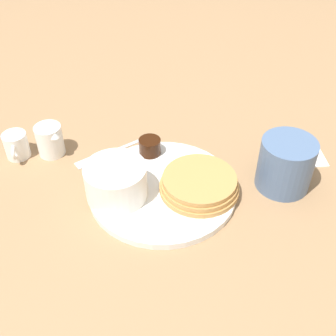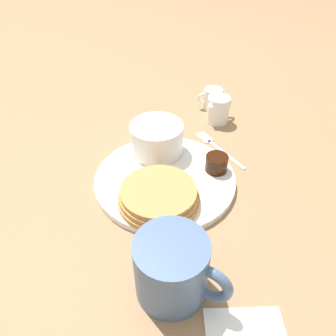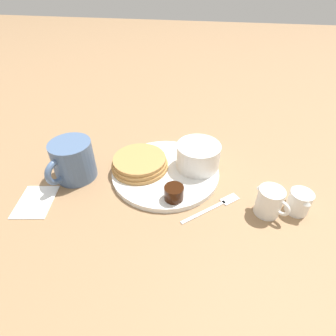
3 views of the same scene
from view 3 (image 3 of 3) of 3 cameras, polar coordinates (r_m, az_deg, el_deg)
name	(u,v)px [view 3 (image 3 of 3)]	position (r m, az deg, el deg)	size (l,w,h in m)	color
ground_plane	(165,174)	(0.62, -0.55, -1.27)	(4.00, 4.00, 0.00)	#93704C
plate	(165,172)	(0.61, -0.55, -0.84)	(0.25, 0.25, 0.01)	white
pancake_stack	(139,163)	(0.61, -6.25, 0.98)	(0.13, 0.13, 0.03)	#B78447
bowl	(198,155)	(0.61, 6.57, 2.79)	(0.10, 0.10, 0.06)	white
syrup_cup	(174,193)	(0.53, 1.30, -5.42)	(0.04, 0.04, 0.03)	black
butter_ramekin	(205,164)	(0.61, 7.99, 0.86)	(0.05, 0.05, 0.04)	white
coffee_mug	(73,161)	(0.62, -20.04, 1.51)	(0.12, 0.09, 0.09)	slate
creamer_pitcher_near	(269,202)	(0.55, 21.21, -6.82)	(0.05, 0.06, 0.06)	white
creamer_pitcher_far	(299,202)	(0.58, 26.60, -6.56)	(0.06, 0.04, 0.05)	white
fork	(217,205)	(0.55, 10.67, -7.93)	(0.10, 0.12, 0.00)	silver
napkin	(35,201)	(0.61, -26.90, -6.48)	(0.11, 0.09, 0.00)	white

